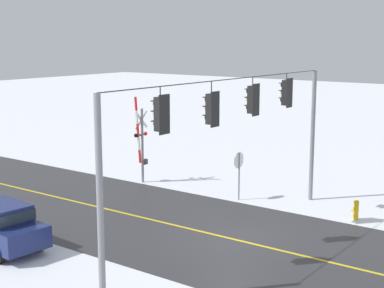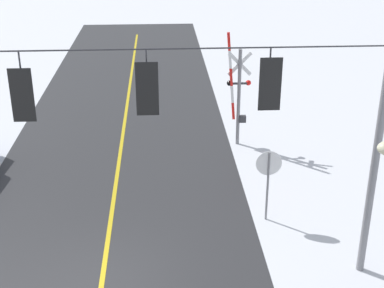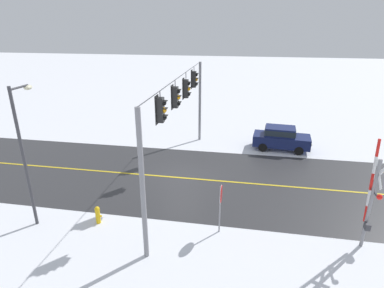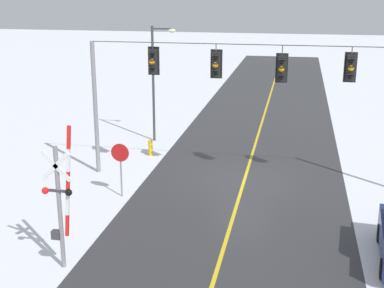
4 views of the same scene
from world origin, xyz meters
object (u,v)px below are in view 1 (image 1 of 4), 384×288
Objects in this scene: stop_sign at (239,165)px; fire_hydrant at (356,209)px; railroad_crossing at (141,141)px; parked_car_navy at (0,224)px.

fire_hydrant is at bearing 93.31° from stop_sign.
railroad_crossing is 11.90m from fire_hydrant.
fire_hydrant is (-0.33, 5.72, -1.25)m from stop_sign.
stop_sign is 6.06m from railroad_crossing.
stop_sign reaches higher than parked_car_navy.
railroad_crossing reaches higher than fire_hydrant.
fire_hydrant is (-11.20, 9.24, -0.49)m from parked_car_navy.
fire_hydrant is (-0.46, 11.75, -1.81)m from railroad_crossing.
stop_sign is 0.50× the size of railroad_crossing.
railroad_crossing is at bearing -88.74° from stop_sign.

